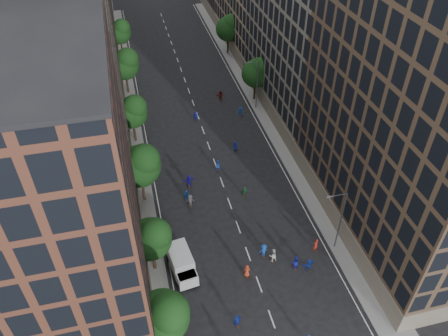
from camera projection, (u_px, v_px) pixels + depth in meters
name	position (u px, v px, depth m)	size (l,w,h in m)	color
ground	(204.00, 132.00, 72.65)	(240.00, 240.00, 0.00)	black
sidewalk_left	(128.00, 117.00, 76.01)	(4.00, 105.00, 0.15)	slate
sidewalk_right	(259.00, 100.00, 80.40)	(4.00, 105.00, 0.15)	slate
bldg_left_a	(52.00, 206.00, 37.92)	(14.00, 22.00, 30.00)	#552F20
bldg_left_b	(59.00, 63.00, 54.57)	(14.00, 26.00, 34.00)	#947E61
bldg_left_c	(70.00, 20.00, 73.67)	(14.00, 20.00, 28.00)	#552F20
bldg_right_a	(423.00, 99.00, 45.94)	(14.00, 30.00, 36.00)	#4C3929
bldg_right_b	(314.00, 15.00, 68.56)	(14.00, 28.00, 33.00)	#686256
tree_left_0	(164.00, 316.00, 39.82)	(5.20, 5.20, 8.83)	black
tree_left_1	(152.00, 238.00, 47.55)	(4.80, 4.80, 8.21)	black
tree_left_2	(141.00, 164.00, 55.99)	(5.60, 5.60, 9.45)	black
tree_left_3	(132.00, 111.00, 66.80)	(5.00, 5.00, 8.58)	black
tree_left_4	(125.00, 63.00, 78.57)	(5.40, 5.40, 9.08)	black
tree_left_5	(120.00, 31.00, 90.80)	(4.80, 4.80, 8.33)	black
tree_right_a	(257.00, 72.00, 76.99)	(5.00, 5.00, 8.39)	black
tree_right_b	(229.00, 27.00, 91.72)	(5.20, 5.20, 8.83)	black
streetlamp_near	(339.00, 218.00, 50.32)	(2.64, 0.22, 9.06)	#595B60
streetlamp_far	(256.00, 83.00, 74.97)	(2.64, 0.22, 9.06)	#595B60
cargo_van	(182.00, 264.00, 49.87)	(3.16, 5.59, 2.83)	silver
skater_2	(295.00, 263.00, 50.67)	(0.91, 0.71, 1.87)	#161BB4
skater_3	(264.00, 251.00, 52.03)	(1.22, 0.70, 1.88)	#1444A6
skater_4	(237.00, 321.00, 45.01)	(1.04, 0.43, 1.77)	#152FAA
skater_5	(309.00, 265.00, 50.51)	(1.58, 0.50, 1.71)	#1430A4
skater_6	(247.00, 271.00, 49.85)	(0.85, 0.56, 1.75)	#AE361D
skater_7	(316.00, 245.00, 52.75)	(0.66, 0.44, 1.82)	#A7241B
skater_8	(273.00, 256.00, 51.42)	(0.95, 0.74, 1.95)	silver
skater_9	(190.00, 201.00, 58.70)	(1.16, 0.67, 1.80)	#47464B
skater_10	(245.00, 192.00, 60.15)	(0.95, 0.39, 1.62)	#1B5B2B
skater_11	(189.00, 181.00, 61.66)	(1.74, 0.55, 1.88)	#1A1293
skater_12	(235.00, 146.00, 68.29)	(0.76, 0.49, 1.55)	#1423A9
skater_13	(186.00, 196.00, 59.46)	(0.64, 0.42, 1.77)	#1449A7
skater_14	(217.00, 166.00, 64.44)	(0.84, 0.66, 1.74)	blue
skater_15	(240.00, 112.00, 75.70)	(1.14, 0.66, 1.77)	navy
skater_16	(196.00, 116.00, 74.68)	(1.03, 0.43, 1.76)	#161AB4
skater_17	(220.00, 96.00, 79.95)	(1.66, 0.53, 1.79)	maroon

